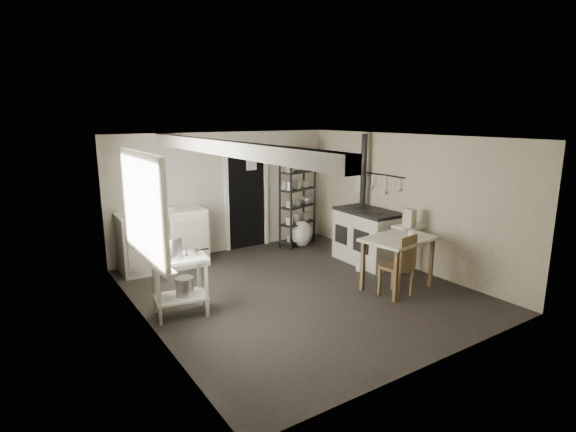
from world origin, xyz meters
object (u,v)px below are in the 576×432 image
shelf_rack (298,199)px  chair (396,264)px  stockpot (171,248)px  flour_sack (302,235)px  stove (367,239)px  prep_table (180,286)px  work_table (397,265)px  base_cabinets (163,242)px

shelf_rack → chair: size_ratio=1.85×
stockpot → chair: (2.96, -1.10, -0.45)m
chair → flour_sack: size_ratio=1.79×
stove → chair: chair is taller
prep_table → work_table: size_ratio=0.76×
stove → flour_sack: stove is taller
base_cabinets → flour_sack: 2.77m
shelf_rack → work_table: 2.87m
chair → flour_sack: bearing=75.1°
prep_table → stove: (3.59, 0.28, 0.04)m
stove → chair: bearing=-115.9°
prep_table → stove: bearing=4.4°
prep_table → stockpot: 0.55m
base_cabinets → chair: base_cabinets is taller
stockpot → flour_sack: size_ratio=0.55×
stockpot → flour_sack: stockpot is taller
base_cabinets → stockpot: bearing=-102.8°
work_table → flour_sack: bearing=88.2°
shelf_rack → stove: bearing=-93.8°
chair → stove: bearing=53.9°
base_cabinets → shelf_rack: 2.80m
prep_table → shelf_rack: bearing=30.9°
shelf_rack → stockpot: bearing=-167.4°
prep_table → shelf_rack: (3.19, 1.90, 0.55)m
shelf_rack → flour_sack: (-0.00, -0.16, -0.71)m
prep_table → flour_sack: 3.64m
stockpot → base_cabinets: stockpot is taller
prep_table → work_table: prep_table is taller
stove → shelf_rack: bearing=105.4°
shelf_rack → work_table: size_ratio=1.63×
base_cabinets → stove: base_cabinets is taller
prep_table → shelf_rack: 3.75m
stockpot → stove: (3.68, 0.28, -0.50)m
prep_table → base_cabinets: bearing=77.8°
work_table → shelf_rack: bearing=88.2°
prep_table → chair: size_ratio=0.85×
base_cabinets → chair: (2.44, -3.09, 0.03)m
work_table → flour_sack: size_ratio=2.02×
stove → work_table: 1.28m
work_table → prep_table: bearing=163.6°
chair → flour_sack: chair is taller
base_cabinets → flour_sack: size_ratio=2.91×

